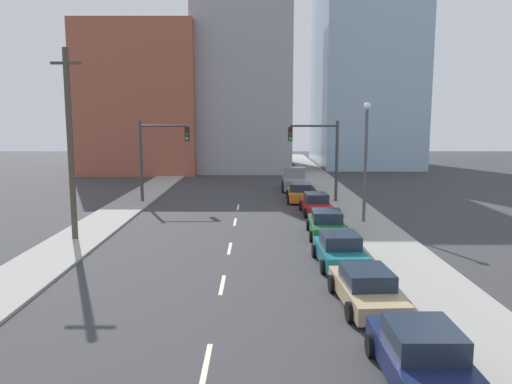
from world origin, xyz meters
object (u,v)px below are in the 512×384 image
at_px(traffic_signal_left, 156,151).
at_px(sedan_green, 328,224).
at_px(traffic_signal_right, 325,151).
at_px(sedan_orange, 302,193).
at_px(sedan_tan, 368,289).
at_px(sedan_red, 317,204).
at_px(sedan_teal, 341,251).
at_px(utility_pole_left_mid, 72,144).
at_px(pickup_truck_gray, 296,181).
at_px(sedan_navy, 424,357).
at_px(street_lamp, 367,154).

xyz_separation_m(traffic_signal_left, sedan_green, (12.01, -11.32, -3.50)).
distance_m(traffic_signal_right, sedan_orange, 3.97).
xyz_separation_m(sedan_tan, sedan_red, (0.28, 17.43, 0.04)).
distance_m(sedan_tan, sedan_teal, 5.01).
distance_m(traffic_signal_right, utility_pole_left_mid, 19.70).
bearing_deg(traffic_signal_right, sedan_tan, -93.49).
bearing_deg(utility_pole_left_mid, pickup_truck_gray, 55.68).
relative_size(traffic_signal_right, sedan_teal, 1.52).
xyz_separation_m(utility_pole_left_mid, sedan_tan, (13.85, -9.60, -4.64)).
relative_size(utility_pole_left_mid, pickup_truck_gray, 1.90).
relative_size(traffic_signal_left, sedan_orange, 1.34).
bearing_deg(sedan_green, traffic_signal_left, 139.19).
height_order(sedan_navy, sedan_red, sedan_navy).
bearing_deg(sedan_red, sedan_green, -93.31).
bearing_deg(traffic_signal_left, traffic_signal_right, 0.00).
relative_size(utility_pole_left_mid, sedan_green, 2.16).
bearing_deg(sedan_orange, street_lamp, -67.59).
bearing_deg(sedan_tan, pickup_truck_gray, 87.31).
bearing_deg(traffic_signal_right, utility_pole_left_mid, -140.58).
distance_m(traffic_signal_right, sedan_red, 5.92).
bearing_deg(traffic_signal_right, street_lamp, -78.58).
bearing_deg(sedan_green, utility_pole_left_mid, -172.71).
distance_m(traffic_signal_left, sedan_navy, 30.12).
bearing_deg(sedan_red, utility_pole_left_mid, -152.71).
bearing_deg(sedan_teal, traffic_signal_left, 122.87).
relative_size(sedan_tan, pickup_truck_gray, 0.87).
xyz_separation_m(traffic_signal_right, sedan_tan, (-1.35, -22.10, -3.53)).
height_order(street_lamp, sedan_red, street_lamp).
bearing_deg(street_lamp, sedan_orange, 110.46).
bearing_deg(traffic_signal_left, pickup_truck_gray, 32.43).
distance_m(sedan_navy, sedan_teal, 10.25).
relative_size(utility_pole_left_mid, sedan_orange, 2.13).
xyz_separation_m(sedan_tan, sedan_green, (0.09, 10.77, 0.03)).
height_order(traffic_signal_right, sedan_green, traffic_signal_right).
xyz_separation_m(street_lamp, sedan_red, (-2.67, 3.25, -3.79)).
distance_m(sedan_navy, sedan_red, 22.67).
xyz_separation_m(sedan_red, pickup_truck_gray, (-0.55, 12.06, 0.17)).
relative_size(utility_pole_left_mid, sedan_red, 2.27).
xyz_separation_m(traffic_signal_right, sedan_red, (-1.07, -4.66, -3.49)).
height_order(traffic_signal_right, pickup_truck_gray, traffic_signal_right).
distance_m(traffic_signal_right, sedan_tan, 22.42).
distance_m(sedan_tan, sedan_orange, 22.99).
relative_size(sedan_navy, pickup_truck_gray, 0.80).
bearing_deg(pickup_truck_gray, sedan_teal, -87.47).
xyz_separation_m(sedan_teal, sedan_red, (0.40, 12.42, 0.00)).
distance_m(sedan_green, pickup_truck_gray, 18.72).
relative_size(street_lamp, sedan_tan, 1.62).
relative_size(traffic_signal_right, pickup_truck_gray, 1.20).
bearing_deg(sedan_teal, sedan_orange, 88.94).
bearing_deg(traffic_signal_left, sedan_teal, -55.36).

